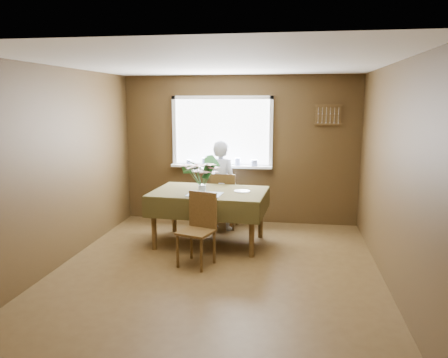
% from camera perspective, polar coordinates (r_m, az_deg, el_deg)
% --- Properties ---
extents(floor, '(4.50, 4.50, 0.00)m').
position_cam_1_polar(floor, '(5.58, -0.90, -11.68)').
color(floor, '#453117').
rests_on(floor, ground).
extents(ceiling, '(4.50, 4.50, 0.00)m').
position_cam_1_polar(ceiling, '(5.19, -0.98, 14.84)').
color(ceiling, white).
rests_on(ceiling, wall_back).
extents(wall_back, '(4.00, 0.00, 4.00)m').
position_cam_1_polar(wall_back, '(7.45, 2.05, 3.81)').
color(wall_back, brown).
rests_on(wall_back, floor).
extents(wall_front, '(4.00, 0.00, 4.00)m').
position_cam_1_polar(wall_front, '(3.10, -8.17, -5.47)').
color(wall_front, brown).
rests_on(wall_front, floor).
extents(wall_left, '(0.00, 4.50, 4.50)m').
position_cam_1_polar(wall_left, '(5.92, -20.38, 1.51)').
color(wall_left, brown).
rests_on(wall_left, floor).
extents(wall_right, '(0.00, 4.50, 4.50)m').
position_cam_1_polar(wall_right, '(5.28, 20.95, 0.48)').
color(wall_right, brown).
rests_on(wall_right, floor).
extents(window_assembly, '(1.72, 0.20, 1.22)m').
position_cam_1_polar(window_assembly, '(7.43, -0.24, 4.61)').
color(window_assembly, white).
rests_on(window_assembly, wall_back).
extents(spoon_rack, '(0.44, 0.05, 0.33)m').
position_cam_1_polar(spoon_rack, '(7.34, 13.48, 8.14)').
color(spoon_rack, '#523A1A').
rests_on(spoon_rack, wall_back).
extents(dining_table, '(1.70, 1.21, 0.80)m').
position_cam_1_polar(dining_table, '(6.34, -1.93, -2.41)').
color(dining_table, '#523A1A').
rests_on(dining_table, floor).
extents(chair_far, '(0.41, 0.41, 0.92)m').
position_cam_1_polar(chair_far, '(7.12, 0.03, -2.56)').
color(chair_far, '#523A1A').
rests_on(chair_far, floor).
extents(chair_near, '(0.50, 0.50, 0.93)m').
position_cam_1_polar(chair_near, '(5.62, -3.27, -6.06)').
color(chair_near, '#523A1A').
rests_on(chair_near, floor).
extents(seated_woman, '(0.61, 0.48, 1.46)m').
position_cam_1_polar(seated_woman, '(7.05, -0.40, -0.82)').
color(seated_woman, white).
rests_on(seated_woman, floor).
extents(flower_bouquet, '(0.54, 0.54, 0.46)m').
position_cam_1_polar(flower_bouquet, '(6.03, -2.89, 0.78)').
color(flower_bouquet, white).
rests_on(flower_bouquet, dining_table).
extents(side_plate, '(0.29, 0.29, 0.01)m').
position_cam_1_polar(side_plate, '(6.28, 2.37, -1.59)').
color(side_plate, white).
rests_on(side_plate, dining_table).
extents(table_knife, '(0.03, 0.21, 0.00)m').
position_cam_1_polar(table_knife, '(6.01, -1.03, -2.09)').
color(table_knife, silver).
rests_on(table_knife, dining_table).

